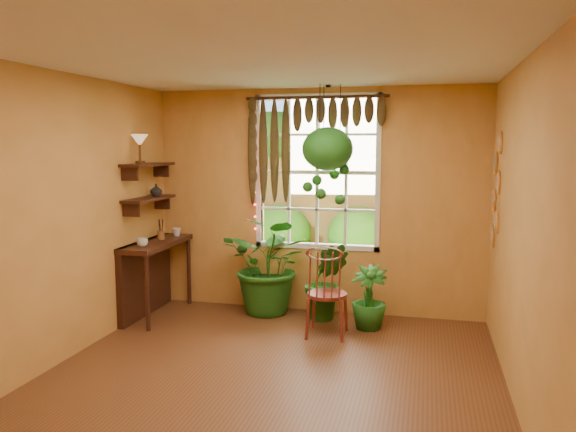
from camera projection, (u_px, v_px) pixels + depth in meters
name	position (u px, v px, depth m)	size (l,w,h in m)	color
floor	(265.00, 385.00, 4.77)	(4.50, 4.50, 0.00)	brown
ceiling	(263.00, 59.00, 4.42)	(4.50, 4.50, 0.00)	silver
wall_back	(317.00, 202.00, 6.76)	(4.00, 4.00, 0.00)	#D29447
wall_left	(52.00, 220.00, 5.07)	(4.50, 4.50, 0.00)	#D29447
wall_right	(525.00, 238.00, 4.12)	(4.50, 4.50, 0.00)	#D29447
window	(317.00, 172.00, 6.75)	(1.52, 0.10, 1.86)	white
valance_vine	(309.00, 124.00, 6.58)	(1.70, 0.12, 1.10)	#3A1A0F
string_lights	(255.00, 168.00, 6.83)	(0.03, 0.03, 1.54)	#FF2633
wall_plates	(496.00, 191.00, 5.82)	(0.04, 0.32, 1.10)	#F1DEC5
counter_ledge	(149.00, 269.00, 6.69)	(0.40, 1.20, 0.90)	#3A1A0F
shelf_lower	(149.00, 199.00, 6.58)	(0.25, 0.90, 0.04)	#3A1A0F
shelf_upper	(148.00, 165.00, 6.53)	(0.25, 0.90, 0.04)	#3A1A0F
backyard	(373.00, 182.00, 11.16)	(14.00, 10.00, 12.00)	#225518
windsor_chair	(327.00, 306.00, 5.96)	(0.43, 0.46, 1.14)	maroon
potted_plant_left	(271.00, 264.00, 6.74)	(1.08, 0.94, 1.20)	#1A4D14
potted_plant_mid	(326.00, 281.00, 6.51)	(0.50, 0.41, 0.92)	#1A4D14
potted_plant_right	(369.00, 297.00, 6.20)	(0.40, 0.40, 0.71)	#1A4D14
hanging_basket	(328.00, 155.00, 6.37)	(0.58, 0.58, 1.36)	black
cup_a	(142.00, 242.00, 6.26)	(0.12, 0.12, 0.10)	silver
cup_b	(177.00, 232.00, 6.97)	(0.11, 0.11, 0.10)	beige
brush_jar	(161.00, 229.00, 6.73)	(0.08, 0.08, 0.31)	brown
shelf_vase	(156.00, 190.00, 6.73)	(0.14, 0.14, 0.15)	#B2AD99
tiffany_lamp	(140.00, 142.00, 6.29)	(0.20, 0.20, 0.33)	#583419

